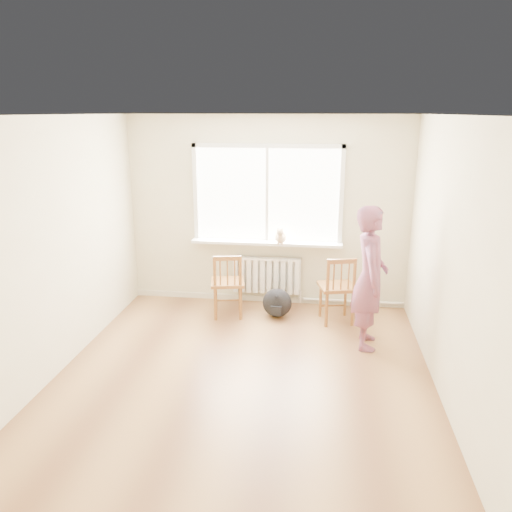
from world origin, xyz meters
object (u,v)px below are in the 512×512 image
(person, at_px, (370,278))
(chair_left, at_px, (228,285))
(backpack, at_px, (277,303))
(cat, at_px, (281,236))
(chair_right, at_px, (338,290))

(person, bearing_deg, chair_left, 71.29)
(backpack, bearing_deg, person, -32.13)
(person, xyz_separation_m, backpack, (-1.15, 0.72, -0.66))
(cat, distance_m, backpack, 0.93)
(cat, height_order, backpack, cat)
(chair_left, xyz_separation_m, person, (1.82, -0.64, 0.40))
(chair_left, bearing_deg, cat, -157.10)
(chair_right, height_order, backpack, chair_right)
(chair_left, height_order, backpack, chair_left)
(chair_right, distance_m, cat, 1.10)
(chair_left, relative_size, chair_right, 0.97)
(chair_right, relative_size, backpack, 2.31)
(person, relative_size, backpack, 4.27)
(backpack, bearing_deg, cat, 89.18)
(chair_left, bearing_deg, person, 149.54)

